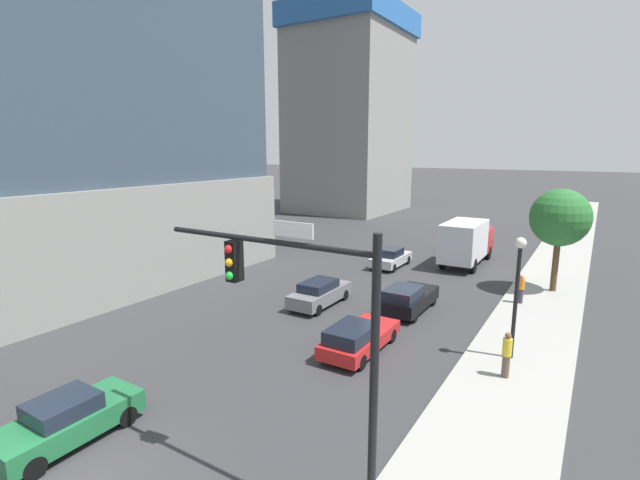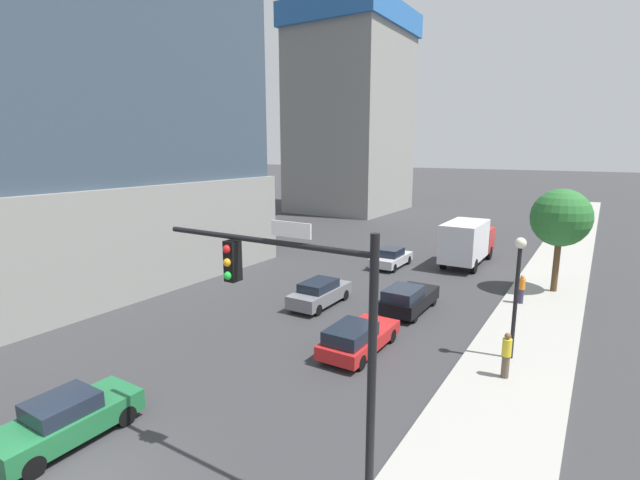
# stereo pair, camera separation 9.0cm
# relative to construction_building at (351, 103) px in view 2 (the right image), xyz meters

# --- Properties ---
(sidewalk) EXTENTS (4.06, 120.00, 0.15)m
(sidewalk) POSITION_rel_construction_building_xyz_m (28.35, -31.85, -14.61)
(sidewalk) COLOR #9E9B93
(sidewalk) RESTS_ON ground
(construction_building) EXTENTS (13.82, 15.85, 34.83)m
(construction_building) POSITION_rel_construction_building_xyz_m (0.00, 0.00, 0.00)
(construction_building) COLOR gray
(construction_building) RESTS_ON ground
(traffic_light_pole) EXTENTS (6.15, 0.48, 6.78)m
(traffic_light_pole) POSITION_rel_construction_building_xyz_m (24.94, -48.76, -9.84)
(traffic_light_pole) COLOR black
(traffic_light_pole) RESTS_ON sidewalk
(street_lamp) EXTENTS (0.44, 0.44, 5.03)m
(street_lamp) POSITION_rel_construction_building_xyz_m (28.06, -38.22, -11.18)
(street_lamp) COLOR black
(street_lamp) RESTS_ON sidewalk
(street_tree) EXTENTS (3.38, 3.38, 6.16)m
(street_tree) POSITION_rel_construction_building_xyz_m (28.64, -27.29, -10.10)
(street_tree) COLOR brown
(street_tree) RESTS_ON sidewalk
(car_red) EXTENTS (1.82, 4.51, 1.40)m
(car_red) POSITION_rel_construction_building_xyz_m (22.36, -40.86, -13.99)
(car_red) COLOR red
(car_red) RESTS_ON ground
(car_silver) EXTENTS (1.82, 4.10, 1.42)m
(car_silver) POSITION_rel_construction_building_xyz_m (17.79, -26.66, -13.99)
(car_silver) COLOR #B7B7BC
(car_silver) RESTS_ON ground
(car_green) EXTENTS (1.73, 4.10, 1.44)m
(car_green) POSITION_rel_construction_building_xyz_m (17.79, -50.75, -13.97)
(car_green) COLOR #1E6638
(car_green) RESTS_ON ground
(car_gray) EXTENTS (1.72, 4.32, 1.42)m
(car_gray) POSITION_rel_construction_building_xyz_m (17.79, -36.56, -13.97)
(car_gray) COLOR slate
(car_gray) RESTS_ON ground
(car_black) EXTENTS (1.86, 4.38, 1.52)m
(car_black) POSITION_rel_construction_building_xyz_m (22.36, -35.01, -13.92)
(car_black) COLOR black
(car_black) RESTS_ON ground
(box_truck) EXTENTS (2.44, 7.10, 3.36)m
(box_truck) POSITION_rel_construction_building_xyz_m (22.36, -23.19, -12.83)
(box_truck) COLOR #B21E1E
(box_truck) RESTS_ON ground
(pedestrian_orange_shirt) EXTENTS (0.34, 0.34, 1.63)m
(pedestrian_orange_shirt) POSITION_rel_construction_building_xyz_m (27.30, -30.75, -13.70)
(pedestrian_orange_shirt) COLOR #38334C
(pedestrian_orange_shirt) RESTS_ON sidewalk
(pedestrian_yellow_shirt) EXTENTS (0.34, 0.34, 1.76)m
(pedestrian_yellow_shirt) POSITION_rel_construction_building_xyz_m (28.15, -40.08, -13.63)
(pedestrian_yellow_shirt) COLOR brown
(pedestrian_yellow_shirt) RESTS_ON sidewalk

